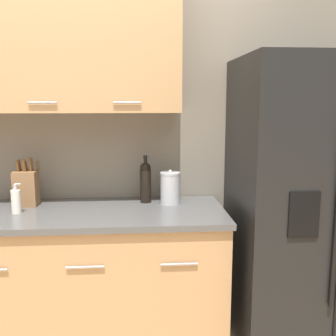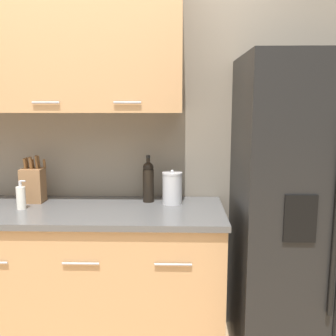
# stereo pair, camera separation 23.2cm
# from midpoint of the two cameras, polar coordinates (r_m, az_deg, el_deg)

# --- Properties ---
(wall_back) EXTENTS (10.00, 0.39, 2.60)m
(wall_back) POSITION_cam_midpoint_polar(r_m,az_deg,el_deg) (2.65, -10.85, 7.01)
(wall_back) COLOR gray
(wall_back) RESTS_ON ground_plane
(counter_unit) EXTENTS (2.09, 0.64, 0.93)m
(counter_unit) POSITION_cam_midpoint_polar(r_m,az_deg,el_deg) (2.62, -13.52, -15.37)
(counter_unit) COLOR black
(counter_unit) RESTS_ON ground_plane
(refrigerator) EXTENTS (0.91, 0.76, 1.82)m
(refrigerator) POSITION_cam_midpoint_polar(r_m,az_deg,el_deg) (2.51, 23.15, -6.39)
(refrigerator) COLOR black
(refrigerator) RESTS_ON ground_plane
(knife_block) EXTENTS (0.15, 0.12, 0.31)m
(knife_block) POSITION_cam_midpoint_polar(r_m,az_deg,el_deg) (2.62, -16.65, -2.33)
(knife_block) COLOR olive
(knife_block) RESTS_ON counter_unit
(wine_bottle) EXTENTS (0.07, 0.07, 0.30)m
(wine_bottle) POSITION_cam_midpoint_polar(r_m,az_deg,el_deg) (2.51, -0.24, -1.90)
(wine_bottle) COLOR black
(wine_bottle) RESTS_ON counter_unit
(soap_dispenser) EXTENTS (0.06, 0.05, 0.18)m
(soap_dispenser) POSITION_cam_midpoint_polar(r_m,az_deg,el_deg) (2.48, -18.09, -4.10)
(soap_dispenser) COLOR silver
(soap_dispenser) RESTS_ON counter_unit
(steel_canister) EXTENTS (0.13, 0.13, 0.22)m
(steel_canister) POSITION_cam_midpoint_polar(r_m,az_deg,el_deg) (2.48, 3.30, -2.93)
(steel_canister) COLOR #B7B7BA
(steel_canister) RESTS_ON counter_unit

